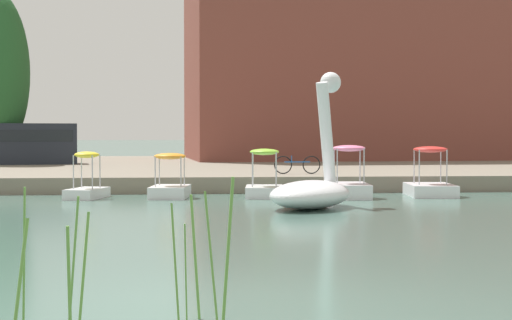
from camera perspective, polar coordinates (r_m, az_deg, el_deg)
The scene contains 12 objects.
ground_plane at distance 9.35m, azimuth -1.12°, elevation -10.13°, with size 602.88×602.88×0.00m, color #47665B.
shore_bank_far at distance 39.55m, azimuth -4.03°, elevation -0.61°, with size 135.53×26.79×0.54m, color slate.
swan_boat at distance 21.02m, azimuth 4.08°, elevation -1.78°, with size 3.23×3.58×3.67m.
pedal_boat_red at distance 25.82m, azimuth 12.38°, elevation -1.61°, with size 1.60×2.32×1.58m.
pedal_boat_pink at distance 24.75m, azimuth 6.67°, elevation -1.67°, with size 1.33×2.22×1.62m.
pedal_boat_lime at distance 24.75m, azimuth 0.61°, elevation -1.65°, with size 1.33×1.91×1.51m.
pedal_boat_orange at distance 24.66m, azimuth -6.19°, elevation -1.73°, with size 1.31×2.02×1.38m.
pedal_boat_yellow at distance 24.78m, azimuth -12.03°, elevation -1.79°, with size 1.28×1.90×1.43m.
bicycle_parked at distance 28.41m, azimuth 2.98°, elevation -0.34°, with size 1.68×0.08×0.66m.
parked_van at distance 39.53m, azimuth -16.08°, elevation 1.24°, with size 4.84×2.70×1.94m.
apartment_block at distance 47.75m, azimuth 7.60°, elevation 7.35°, with size 20.23×10.49×12.04m, color brown.
reed_clump_foreground at distance 8.04m, azimuth -9.86°, elevation -7.47°, with size 2.59×1.26×1.52m.
Camera 1 is at (-0.60, -9.13, 1.93)m, focal length 55.77 mm.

